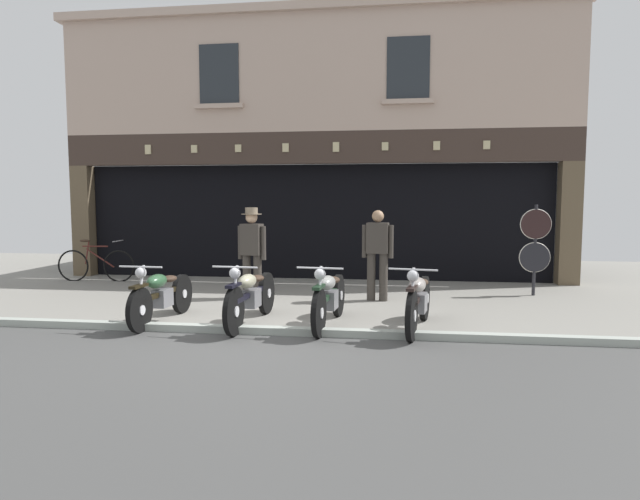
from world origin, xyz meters
TOP-DOWN VIEW (x-y plane):
  - ground at (0.00, -0.98)m, footprint 23.46×22.00m
  - shop_facade at (0.00, 7.03)m, footprint 11.76×4.42m
  - motorcycle_left at (-1.53, 0.57)m, footprint 0.62×1.93m
  - motorcycle_center_left at (-0.21, 0.63)m, footprint 0.62×2.10m
  - motorcycle_center at (0.92, 0.66)m, footprint 0.62×2.00m
  - motorcycle_center_right at (2.17, 0.58)m, footprint 0.63×1.94m
  - salesman_left at (-0.73, 2.69)m, footprint 0.55×0.37m
  - shopkeeper_center at (1.55, 2.73)m, footprint 0.56×0.27m
  - tyre_sign_pole at (4.45, 3.66)m, footprint 0.57×0.06m
  - advert_board_near at (-2.44, 5.40)m, footprint 0.83×0.03m
  - advert_board_far at (-3.41, 5.40)m, footprint 0.82×0.03m
  - leaning_bicycle at (-4.73, 4.28)m, footprint 1.76×0.50m

SIDE VIEW (x-z plane):
  - ground at x=0.00m, z-range -0.13..0.05m
  - leaning_bicycle at x=-4.73m, z-range -0.10..0.85m
  - motorcycle_left at x=-1.53m, z-range -0.04..0.87m
  - motorcycle_center at x=0.92m, z-range -0.04..0.89m
  - motorcycle_center_left at x=-0.21m, z-range -0.03..0.89m
  - motorcycle_center_right at x=2.17m, z-range -0.04..0.89m
  - shopkeeper_center at x=1.55m, z-range 0.09..1.70m
  - salesman_left at x=-0.73m, z-range 0.10..1.75m
  - tyre_sign_pole at x=4.45m, z-range 0.16..1.87m
  - shop_facade at x=0.00m, z-range -1.35..4.69m
  - advert_board_far at x=-3.41m, z-range 1.26..2.33m
  - advert_board_near at x=-2.44m, z-range 1.34..2.37m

